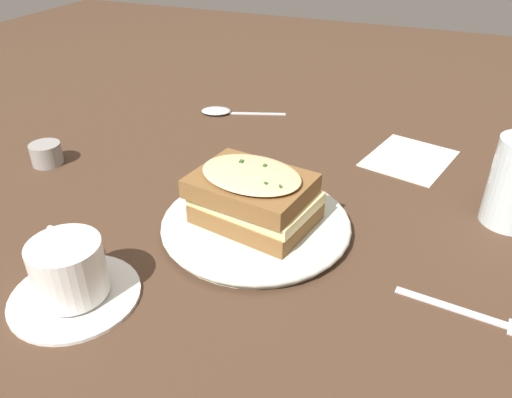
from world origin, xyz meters
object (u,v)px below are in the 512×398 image
(napkin, at_px, (410,158))
(teacup_with_saucer, at_px, (70,275))
(spoon, at_px, (221,111))
(fork, at_px, (509,326))
(sandwich, at_px, (254,196))
(dinner_plate, at_px, (256,224))
(condiment_pot, at_px, (46,154))

(napkin, bearing_deg, teacup_with_saucer, 148.54)
(teacup_with_saucer, distance_m, spoon, 0.51)
(fork, bearing_deg, sandwich, -94.54)
(fork, bearing_deg, napkin, -150.89)
(spoon, height_order, napkin, spoon)
(dinner_plate, distance_m, teacup_with_saucer, 0.22)
(teacup_with_saucer, height_order, condiment_pot, teacup_with_saucer)
(sandwich, relative_size, teacup_with_saucer, 1.16)
(condiment_pot, bearing_deg, spoon, -28.83)
(teacup_with_saucer, height_order, napkin, teacup_with_saucer)
(napkin, bearing_deg, fork, -156.95)
(napkin, distance_m, condiment_pot, 0.56)
(sandwich, bearing_deg, dinner_plate, -51.20)
(sandwich, height_order, spoon, sandwich)
(sandwich, relative_size, fork, 0.88)
(fork, xyz_separation_m, condiment_pot, (0.10, 0.65, 0.01))
(dinner_plate, bearing_deg, sandwich, 128.80)
(fork, distance_m, spoon, 0.62)
(teacup_with_saucer, xyz_separation_m, condiment_pot, (0.22, 0.24, -0.01))
(teacup_with_saucer, bearing_deg, spoon, -47.07)
(fork, bearing_deg, spoon, -121.64)
(fork, bearing_deg, teacup_with_saucer, -66.98)
(dinner_plate, distance_m, fork, 0.29)
(dinner_plate, bearing_deg, condiment_pot, 83.63)
(napkin, bearing_deg, condiment_pot, 114.06)
(dinner_plate, xyz_separation_m, sandwich, (-0.00, 0.00, 0.04))
(sandwich, distance_m, napkin, 0.31)
(spoon, bearing_deg, fork, -147.37)
(fork, relative_size, napkin, 1.27)
(dinner_plate, height_order, spoon, dinner_plate)
(fork, height_order, condiment_pot, condiment_pot)
(dinner_plate, bearing_deg, teacup_with_saucer, 145.02)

